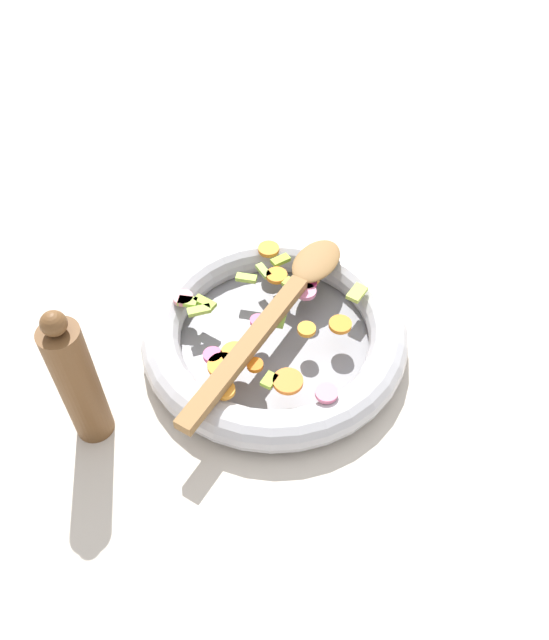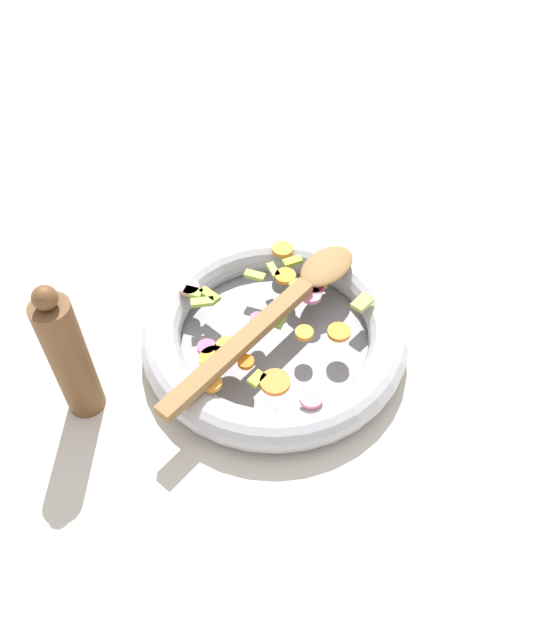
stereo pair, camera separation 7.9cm
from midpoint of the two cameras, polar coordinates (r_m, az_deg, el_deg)
name	(u,v)px [view 2 (the right image)]	position (r m, az deg, el deg)	size (l,w,h in m)	color
ground_plane	(275,345)	(0.83, 2.73, -2.43)	(4.00, 4.00, 0.00)	beige
skillet	(275,334)	(0.81, 2.78, -1.45)	(0.34, 0.34, 0.05)	slate
chopped_vegetables	(269,319)	(0.78, 2.37, -0.05)	(0.26, 0.27, 0.01)	orange
wooden_spoon	(283,305)	(0.79, 3.66, 1.18)	(0.08, 0.35, 0.01)	olive
pepper_mill	(69,357)	(0.72, -15.36, -3.45)	(0.04, 0.04, 0.20)	brown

